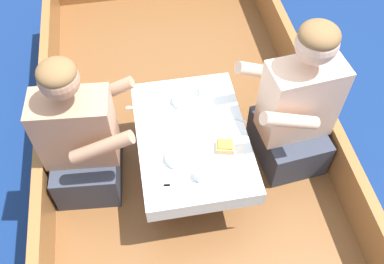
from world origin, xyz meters
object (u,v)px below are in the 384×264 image
(person_starboard, at_px, (296,111))
(coffee_cup_starboard, at_px, (202,174))
(person_port, at_px, (81,140))
(coffee_cup_port, at_px, (205,89))
(sandwich, at_px, (225,146))

(person_starboard, height_order, coffee_cup_starboard, person_starboard)
(person_port, xyz_separation_m, coffee_cup_port, (0.73, 0.21, 0.05))
(person_port, bearing_deg, coffee_cup_starboard, -25.01)
(person_starboard, xyz_separation_m, coffee_cup_starboard, (-0.60, -0.32, 0.00))
(person_starboard, relative_size, coffee_cup_port, 10.45)
(person_port, height_order, sandwich, person_port)
(coffee_cup_starboard, bearing_deg, person_port, 149.81)
(person_port, distance_m, coffee_cup_port, 0.76)
(person_starboard, bearing_deg, coffee_cup_port, -33.19)
(person_port, bearing_deg, coffee_cup_port, 21.52)
(person_starboard, xyz_separation_m, coffee_cup_port, (-0.47, 0.24, 0.01))
(coffee_cup_port, distance_m, coffee_cup_starboard, 0.58)
(person_port, xyz_separation_m, person_starboard, (1.20, -0.03, 0.04))
(coffee_cup_port, bearing_deg, coffee_cup_starboard, -102.30)
(person_port, bearing_deg, person_starboard, 3.82)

